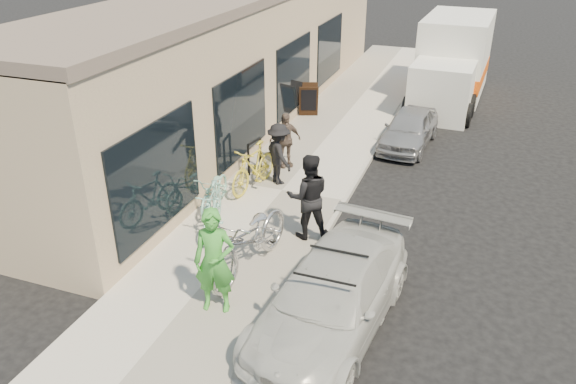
% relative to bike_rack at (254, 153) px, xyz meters
% --- Properties ---
extents(ground, '(120.00, 120.00, 0.00)m').
position_rel_bike_rack_xyz_m(ground, '(3.06, -3.78, -0.67)').
color(ground, black).
rests_on(ground, ground).
extents(sidewalk, '(3.00, 34.00, 0.15)m').
position_rel_bike_rack_xyz_m(sidewalk, '(1.06, -0.78, -0.60)').
color(sidewalk, '#B8B1A5').
rests_on(sidewalk, ground).
extents(curb, '(0.12, 34.00, 0.13)m').
position_rel_bike_rack_xyz_m(curb, '(2.61, -0.78, -0.61)').
color(curb, '#A4A096').
rests_on(curb, ground).
extents(storefront, '(3.60, 20.00, 4.22)m').
position_rel_bike_rack_xyz_m(storefront, '(-2.18, 4.21, 1.45)').
color(storefront, tan).
rests_on(storefront, ground).
extents(bike_rack, '(0.16, 0.61, 0.87)m').
position_rel_bike_rack_xyz_m(bike_rack, '(0.00, 0.00, 0.00)').
color(bike_rack, black).
rests_on(bike_rack, sidewalk).
extents(sandwich_board, '(0.80, 0.80, 1.02)m').
position_rel_bike_rack_xyz_m(sandwich_board, '(-0.11, 4.78, 0.00)').
color(sandwich_board, black).
rests_on(sandwich_board, sidewalk).
extents(sedan_white, '(2.19, 4.48, 1.29)m').
position_rel_bike_rack_xyz_m(sedan_white, '(3.53, -5.05, -0.05)').
color(sedan_white, '#B9B9B4').
rests_on(sedan_white, ground).
extents(sedan_silver, '(1.53, 3.28, 1.09)m').
position_rel_bike_rack_xyz_m(sedan_silver, '(3.42, 3.53, -0.13)').
color(sedan_silver, '#949499').
rests_on(sedan_silver, ground).
extents(moving_truck, '(2.43, 6.00, 2.91)m').
position_rel_bike_rack_xyz_m(moving_truck, '(4.04, 8.72, 0.62)').
color(moving_truck, silver).
rests_on(moving_truck, ground).
extents(tandem_bike, '(1.24, 2.63, 1.33)m').
position_rel_bike_rack_xyz_m(tandem_bike, '(1.71, -4.17, 0.14)').
color(tandem_bike, '#B7B7B9').
rests_on(tandem_bike, sidewalk).
extents(woman_rider, '(0.78, 0.61, 1.90)m').
position_rel_bike_rack_xyz_m(woman_rider, '(1.62, -5.41, 0.43)').
color(woman_rider, green).
rests_on(woman_rider, sidewalk).
extents(man_standing, '(1.10, 1.00, 1.83)m').
position_rel_bike_rack_xyz_m(man_standing, '(2.32, -2.60, 0.39)').
color(man_standing, black).
rests_on(man_standing, sidewalk).
extents(cruiser_bike_a, '(0.92, 1.79, 1.03)m').
position_rel_bike_rack_xyz_m(cruiser_bike_a, '(0.37, -3.11, -0.01)').
color(cruiser_bike_a, '#81C1B2').
rests_on(cruiser_bike_a, sidewalk).
extents(cruiser_bike_b, '(0.81, 1.75, 0.89)m').
position_rel_bike_rack_xyz_m(cruiser_bike_b, '(-0.06, -2.17, -0.08)').
color(cruiser_bike_b, '#81C1B2').
rests_on(cruiser_bike_b, sidewalk).
extents(cruiser_bike_c, '(0.82, 1.94, 1.13)m').
position_rel_bike_rack_xyz_m(cruiser_bike_c, '(0.37, -0.92, 0.04)').
color(cruiser_bike_c, gold).
rests_on(cruiser_bike_c, sidewalk).
extents(bystander_a, '(1.12, 1.09, 1.54)m').
position_rel_bike_rack_xyz_m(bystander_a, '(0.83, -0.40, 0.25)').
color(bystander_a, black).
rests_on(bystander_a, sidewalk).
extents(bystander_b, '(0.89, 0.84, 1.48)m').
position_rel_bike_rack_xyz_m(bystander_b, '(0.62, 0.60, 0.22)').
color(bystander_b, brown).
rests_on(bystander_b, sidewalk).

